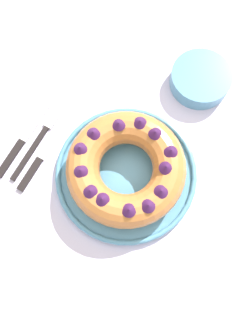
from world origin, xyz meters
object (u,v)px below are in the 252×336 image
object	(u,v)px
bundt_cake	(126,168)
cake_knife	(39,160)
fork	(40,137)
serving_knife	(21,142)
side_bowl	(200,79)
serving_dish	(126,173)

from	to	relation	value
bundt_cake	cake_knife	bearing A→B (deg)	-161.37
fork	serving_knife	xyz separation A→B (m)	(-0.03, -0.03, 0.00)
cake_knife	side_bowl	size ratio (longest dim) A/B	1.31
serving_knife	cake_knife	bearing A→B (deg)	-20.11
side_bowl	serving_knife	bearing A→B (deg)	-131.50
serving_dish	fork	size ratio (longest dim) A/B	1.56
serving_dish	side_bowl	xyz separation A→B (m)	(0.05, 0.30, 0.01)
bundt_cake	fork	bearing A→B (deg)	-175.60
serving_knife	cake_knife	distance (m)	0.06
bundt_cake	cake_knife	distance (m)	0.21
cake_knife	serving_knife	bearing A→B (deg)	162.25
bundt_cake	side_bowl	bearing A→B (deg)	80.80
serving_dish	bundt_cake	size ratio (longest dim) A/B	1.24
fork	cake_knife	bearing A→B (deg)	-57.66
serving_knife	fork	bearing A→B (deg)	39.10
serving_dish	side_bowl	distance (m)	0.30
serving_dish	bundt_cake	world-z (taller)	bundt_cake
fork	serving_knife	world-z (taller)	serving_knife
serving_dish	side_bowl	world-z (taller)	side_bowl
bundt_cake	fork	distance (m)	0.23
fork	serving_knife	distance (m)	0.05
serving_dish	side_bowl	size ratio (longest dim) A/B	2.20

